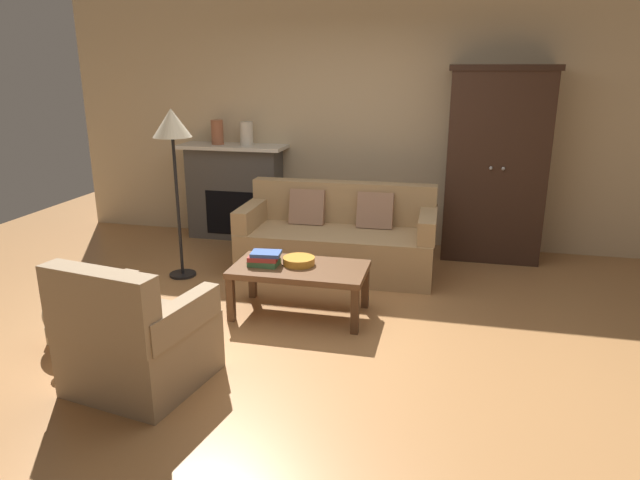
# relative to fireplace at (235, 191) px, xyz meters

# --- Properties ---
(ground_plane) EXTENTS (9.60, 9.60, 0.00)m
(ground_plane) POSITION_rel_fireplace_xyz_m (1.55, -2.30, -0.57)
(ground_plane) COLOR #B27A47
(back_wall) EXTENTS (7.20, 0.10, 2.80)m
(back_wall) POSITION_rel_fireplace_xyz_m (1.55, 0.25, 0.83)
(back_wall) COLOR beige
(back_wall) RESTS_ON ground
(fireplace) EXTENTS (1.26, 0.48, 1.12)m
(fireplace) POSITION_rel_fireplace_xyz_m (0.00, 0.00, 0.00)
(fireplace) COLOR #4C4947
(fireplace) RESTS_ON ground
(armoire) EXTENTS (1.06, 0.57, 2.01)m
(armoire) POSITION_rel_fireplace_xyz_m (2.95, -0.08, 0.44)
(armoire) COLOR #382319
(armoire) RESTS_ON ground
(couch) EXTENTS (1.93, 0.88, 0.86)m
(couch) POSITION_rel_fireplace_xyz_m (1.44, -0.89, -0.25)
(couch) COLOR tan
(couch) RESTS_ON ground
(coffee_table) EXTENTS (1.10, 0.60, 0.42)m
(coffee_table) POSITION_rel_fireplace_xyz_m (1.34, -2.02, -0.20)
(coffee_table) COLOR brown
(coffee_table) RESTS_ON ground
(fruit_bowl) EXTENTS (0.26, 0.26, 0.06)m
(fruit_bowl) POSITION_rel_fireplace_xyz_m (1.33, -1.97, -0.12)
(fruit_bowl) COLOR orange
(fruit_bowl) RESTS_ON coffee_table
(book_stack) EXTENTS (0.27, 0.20, 0.11)m
(book_stack) POSITION_rel_fireplace_xyz_m (1.05, -2.05, -0.09)
(book_stack) COLOR #427A4C
(book_stack) RESTS_ON coffee_table
(mantel_vase_terracotta) EXTENTS (0.14, 0.14, 0.28)m
(mantel_vase_terracotta) POSITION_rel_fireplace_xyz_m (-0.18, -0.02, 0.69)
(mantel_vase_terracotta) COLOR #A86042
(mantel_vase_terracotta) RESTS_ON fireplace
(mantel_vase_cream) EXTENTS (0.15, 0.15, 0.27)m
(mantel_vase_cream) POSITION_rel_fireplace_xyz_m (0.18, -0.02, 0.69)
(mantel_vase_cream) COLOR beige
(mantel_vase_cream) RESTS_ON fireplace
(armchair_near_left) EXTENTS (0.89, 0.89, 0.88)m
(armchair_near_left) POSITION_rel_fireplace_xyz_m (0.62, -3.34, -0.25)
(armchair_near_left) COLOR #997F60
(armchair_near_left) RESTS_ON ground
(floor_lamp) EXTENTS (0.36, 0.36, 1.63)m
(floor_lamp) POSITION_rel_fireplace_xyz_m (-0.03, -1.40, 0.83)
(floor_lamp) COLOR black
(floor_lamp) RESTS_ON ground
(dog) EXTENTS (0.47, 0.44, 0.39)m
(dog) POSITION_rel_fireplace_xyz_m (-0.18, -3.04, -0.32)
(dog) COLOR beige
(dog) RESTS_ON ground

